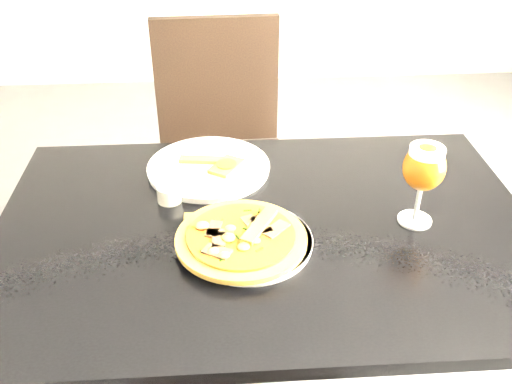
{
  "coord_description": "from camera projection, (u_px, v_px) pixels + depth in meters",
  "views": [
    {
      "loc": [
        0.09,
        -0.73,
        1.5
      ],
      "look_at": [
        0.16,
        0.3,
        0.83
      ],
      "focal_mm": 40.0,
      "sensor_mm": 36.0,
      "label": 1
    }
  ],
  "objects": [
    {
      "name": "crust_scraps",
      "position": [
        218.0,
        164.0,
        1.45
      ],
      "size": [
        0.17,
        0.11,
        0.01
      ],
      "rotation": [
        0.0,
        0.0,
        0.31
      ],
      "color": "olive",
      "rests_on": "plate_second"
    },
    {
      "name": "plate_main",
      "position": [
        249.0,
        242.0,
        1.2
      ],
      "size": [
        0.34,
        0.34,
        0.01
      ],
      "primitive_type": "cylinder",
      "rotation": [
        0.0,
        0.0,
        0.31
      ],
      "color": "white",
      "rests_on": "dining_table"
    },
    {
      "name": "plate_second",
      "position": [
        209.0,
        168.0,
        1.46
      ],
      "size": [
        0.4,
        0.4,
        0.02
      ],
      "primitive_type": "cylinder",
      "rotation": [
        0.0,
        0.0,
        0.4
      ],
      "color": "white",
      "rests_on": "dining_table"
    },
    {
      "name": "loose_crust",
      "position": [
        208.0,
        217.0,
        1.28
      ],
      "size": [
        0.11,
        0.03,
        0.01
      ],
      "primitive_type": "cube",
      "rotation": [
        0.0,
        0.0,
        -0.01
      ],
      "color": "olive",
      "rests_on": "dining_table"
    },
    {
      "name": "dining_table",
      "position": [
        266.0,
        256.0,
        1.31
      ],
      "size": [
        1.2,
        0.8,
        0.75
      ],
      "rotation": [
        0.0,
        0.0,
        -0.0
      ],
      "color": "black",
      "rests_on": "ground"
    },
    {
      "name": "pizza",
      "position": [
        241.0,
        237.0,
        1.19
      ],
      "size": [
        0.28,
        0.28,
        0.03
      ],
      "rotation": [
        0.0,
        0.0,
        0.74
      ],
      "color": "olive",
      "rests_on": "plate_main"
    },
    {
      "name": "beer_glass",
      "position": [
        424.0,
        168.0,
        1.2
      ],
      "size": [
        0.09,
        0.09,
        0.19
      ],
      "color": "silver",
      "rests_on": "dining_table"
    },
    {
      "name": "chair_far",
      "position": [
        221.0,
        153.0,
        1.98
      ],
      "size": [
        0.46,
        0.46,
        0.97
      ],
      "rotation": [
        0.0,
        0.0,
        0.04
      ],
      "color": "black",
      "rests_on": "ground"
    },
    {
      "name": "sauce_cup",
      "position": [
        169.0,
        193.0,
        1.33
      ],
      "size": [
        0.06,
        0.06,
        0.04
      ],
      "color": "silver",
      "rests_on": "dining_table"
    }
  ]
}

